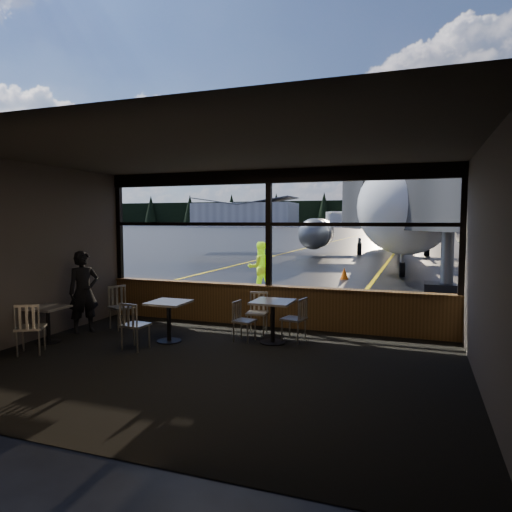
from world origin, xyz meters
The scene contains 32 objects.
ground_plane centered at (0.00, 120.00, 0.00)m, with size 520.00×520.00×0.00m, color black.
carpet_floor centered at (0.00, -3.00, 0.01)m, with size 8.00×6.00×0.01m, color black.
ceiling centered at (0.00, -3.00, 3.50)m, with size 8.00×6.00×0.04m, color #38332D.
wall_left centered at (-4.00, -3.00, 1.75)m, with size 0.04×6.00×3.50m, color #4D443D.
wall_right centered at (4.00, -3.00, 1.75)m, with size 0.04×6.00×3.50m, color #4D443D.
wall_back centered at (0.00, -6.00, 1.75)m, with size 8.00×0.04×3.50m, color #4D443D.
window_sill centered at (0.00, 0.00, 0.45)m, with size 8.00×0.28×0.90m, color brown.
window_header centered at (0.00, 0.00, 3.35)m, with size 8.00×0.18×0.30m, color black.
mullion_left centered at (-3.95, 0.00, 2.20)m, with size 0.12×0.12×2.60m, color black.
mullion_centre centered at (0.00, 0.00, 2.20)m, with size 0.12×0.12×2.60m, color black.
mullion_right centered at (3.95, 0.00, 2.20)m, with size 0.12×0.12×2.60m, color black.
window_transom centered at (0.00, 0.00, 2.30)m, with size 8.00×0.10×0.08m, color black.
airliner centered at (1.54, 22.20, 5.34)m, with size 29.12×34.94×10.68m, color white, non-canonical shape.
jet_bridge centered at (3.60, 5.50, 2.23)m, with size 8.37×10.22×4.46m, color #2D2D2F, non-canonical shape.
cafe_table_near centered at (0.52, -1.34, 0.42)m, with size 0.76×0.76×0.84m, color gray, non-canonical shape.
cafe_table_mid centered at (-1.43, -1.93, 0.40)m, with size 0.73×0.73×0.80m, color gray, non-canonical shape.
cafe_table_left centered at (-3.60, -2.79, 0.36)m, with size 0.65×0.65×0.71m, color gray, non-canonical shape.
chair_near_e centered at (0.87, -1.08, 0.44)m, with size 0.48×0.48×0.88m, color #ABA69A, non-canonical shape.
chair_near_w centered at (-0.04, -1.41, 0.40)m, with size 0.44×0.44×0.81m, color #ADA89C, non-canonical shape.
chair_near_n centered at (0.00, -0.78, 0.44)m, with size 0.48×0.48×0.88m, color #B0AB9F, non-canonical shape.
chair_mid_s centered at (-1.73, -2.60, 0.45)m, with size 0.49×0.49×0.90m, color #BDB8AA, non-canonical shape.
chair_mid_w centered at (-2.95, -1.35, 0.48)m, with size 0.52×0.52×0.95m, color #AAA699, non-canonical shape.
chair_left_s centered at (-3.32, -3.48, 0.47)m, with size 0.51×0.51×0.94m, color #ABA79A, non-canonical shape.
passenger centered at (-3.51, -1.88, 0.87)m, with size 0.64×0.42×1.74m, color black.
ground_crew centered at (-1.73, 4.36, 0.85)m, with size 0.82×0.64×1.69m, color #BFF219.
cone_nose centered at (0.33, 8.88, 0.24)m, with size 0.34×0.34×0.48m, color #FF4008.
hangar_left centered at (-70.00, 180.00, 5.50)m, with size 45.00×18.00×11.00m, color silver, non-canonical shape.
hangar_mid centered at (0.00, 185.00, 5.00)m, with size 38.00×15.00×10.00m, color silver, non-canonical shape.
fuel_tank_a centered at (-30.00, 182.00, 3.00)m, with size 8.00×8.00×6.00m, color silver.
fuel_tank_b centered at (-20.00, 182.00, 3.00)m, with size 8.00×8.00×6.00m, color silver.
fuel_tank_c centered at (-10.00, 182.00, 3.00)m, with size 8.00×8.00×6.00m, color silver.
treeline centered at (0.00, 210.00, 6.00)m, with size 360.00×3.00×12.00m, color black.
Camera 1 is at (3.14, -9.64, 2.38)m, focal length 32.00 mm.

